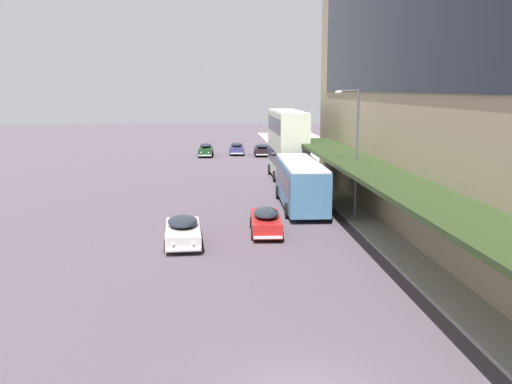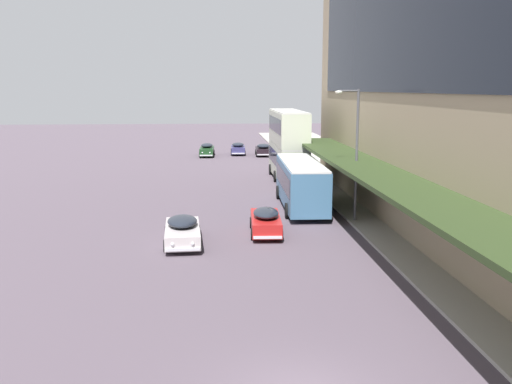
% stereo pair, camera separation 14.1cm
% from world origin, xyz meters
% --- Properties ---
extents(transit_bus_kerbside_front, '(2.96, 10.17, 3.24)m').
position_xyz_m(transit_bus_kerbside_front, '(3.70, 24.30, 1.86)').
color(transit_bus_kerbside_front, teal).
rests_on(transit_bus_kerbside_front, ground).
extents(transit_bus_kerbside_rear, '(2.68, 10.75, 6.23)m').
position_xyz_m(transit_bus_kerbside_rear, '(4.37, 36.39, 3.35)').
color(transit_bus_kerbside_rear, beige).
rests_on(transit_bus_kerbside_rear, ground).
extents(sedan_second_mid, '(2.12, 4.98, 1.45)m').
position_xyz_m(sedan_second_mid, '(-3.97, 15.68, 0.73)').
color(sedan_second_mid, beige).
rests_on(sedan_second_mid, ground).
extents(sedan_oncoming_front, '(2.07, 4.50, 1.49)m').
position_xyz_m(sedan_oncoming_front, '(3.86, 55.51, 0.74)').
color(sedan_oncoming_front, black).
rests_on(sedan_oncoming_front, ground).
extents(sedan_far_back, '(1.90, 4.75, 1.51)m').
position_xyz_m(sedan_far_back, '(0.64, 17.45, 0.75)').
color(sedan_far_back, '#B41D1C').
rests_on(sedan_far_back, ground).
extents(sedan_trailing_mid, '(1.87, 4.85, 1.58)m').
position_xyz_m(sedan_trailing_mid, '(-3.06, 55.56, 0.78)').
color(sedan_trailing_mid, '#193C1C').
rests_on(sedan_trailing_mid, ground).
extents(sedan_lead_near, '(1.90, 4.37, 1.51)m').
position_xyz_m(sedan_lead_near, '(0.80, 57.02, 0.75)').
color(sedan_lead_near, navy).
rests_on(sedan_lead_near, ground).
extents(street_lamp, '(1.50, 0.28, 7.97)m').
position_xyz_m(street_lamp, '(6.25, 19.88, 4.72)').
color(street_lamp, '#4C4C51').
rests_on(street_lamp, sidewalk_kerb).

